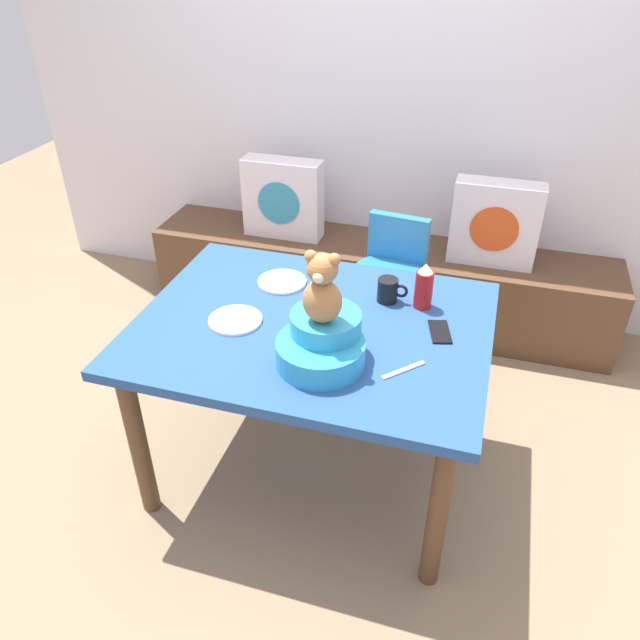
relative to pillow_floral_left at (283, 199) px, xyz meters
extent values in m
plane|color=#8C7256|center=(0.55, -1.23, -0.68)|extent=(8.00, 8.00, 0.00)
cube|color=silver|center=(0.55, 0.29, 0.62)|extent=(4.40, 0.10, 2.60)
cube|color=brown|center=(0.55, 0.02, -0.45)|extent=(2.60, 0.44, 0.46)
cube|color=silver|center=(0.00, 0.00, 0.00)|extent=(0.44, 0.14, 0.44)
cylinder|color=teal|center=(0.00, -0.07, 0.00)|extent=(0.24, 0.01, 0.24)
cube|color=silver|center=(1.15, 0.00, 0.00)|extent=(0.44, 0.14, 0.44)
cylinder|color=#D84C1E|center=(1.15, -0.07, 0.00)|extent=(0.24, 0.01, 0.24)
cube|color=#264C8C|center=(0.55, -1.23, 0.04)|extent=(1.30, 0.99, 0.04)
cylinder|color=brown|center=(-0.01, -1.63, -0.33)|extent=(0.07, 0.07, 0.70)
cylinder|color=brown|center=(1.11, -1.63, -0.33)|extent=(0.07, 0.07, 0.70)
cylinder|color=brown|center=(-0.01, -0.82, -0.33)|extent=(0.07, 0.07, 0.70)
cylinder|color=brown|center=(1.11, -0.82, -0.33)|extent=(0.07, 0.07, 0.70)
cylinder|color=#2672B2|center=(0.69, -0.43, -0.17)|extent=(0.34, 0.34, 0.10)
cube|color=#2672B2|center=(0.71, -0.29, -0.01)|extent=(0.30, 0.09, 0.24)
cube|color=white|center=(0.67, -0.61, -0.10)|extent=(0.32, 0.23, 0.02)
cylinder|color=silver|center=(0.55, -0.57, -0.45)|extent=(0.03, 0.03, 0.46)
cylinder|color=silver|center=(0.83, -0.57, -0.45)|extent=(0.03, 0.03, 0.46)
cylinder|color=silver|center=(0.55, -0.29, -0.45)|extent=(0.03, 0.03, 0.46)
cylinder|color=silver|center=(0.83, -0.29, -0.45)|extent=(0.03, 0.03, 0.46)
cylinder|color=#2E9BCB|center=(0.65, -1.45, 0.10)|extent=(0.30, 0.30, 0.09)
cylinder|color=#2E9BCB|center=(0.65, -1.39, 0.18)|extent=(0.24, 0.24, 0.07)
ellipsoid|color=#AC7342|center=(0.65, -1.43, 0.29)|extent=(0.13, 0.11, 0.15)
sphere|color=#AC7342|center=(0.65, -1.43, 0.41)|extent=(0.10, 0.10, 0.10)
sphere|color=beige|center=(0.65, -1.47, 0.40)|extent=(0.04, 0.04, 0.04)
sphere|color=#AC7342|center=(0.61, -1.43, 0.45)|extent=(0.04, 0.04, 0.04)
sphere|color=#AC7342|center=(0.69, -1.43, 0.45)|extent=(0.04, 0.04, 0.04)
cylinder|color=red|center=(0.92, -0.99, 0.13)|extent=(0.07, 0.07, 0.15)
cone|color=white|center=(0.92, -0.99, 0.23)|extent=(0.06, 0.06, 0.03)
cylinder|color=black|center=(0.79, -0.99, 0.11)|extent=(0.08, 0.08, 0.09)
torus|color=black|center=(0.84, -0.99, 0.11)|extent=(0.06, 0.01, 0.06)
cylinder|color=white|center=(0.35, -0.98, 0.07)|extent=(0.20, 0.20, 0.01)
cylinder|color=white|center=(0.28, -1.30, 0.07)|extent=(0.20, 0.20, 0.01)
cube|color=black|center=(1.01, -1.15, 0.06)|extent=(0.11, 0.16, 0.01)
cube|color=silver|center=(0.93, -1.41, 0.06)|extent=(0.13, 0.14, 0.01)
camera|label=1|loc=(1.12, -3.01, 1.32)|focal=34.29mm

